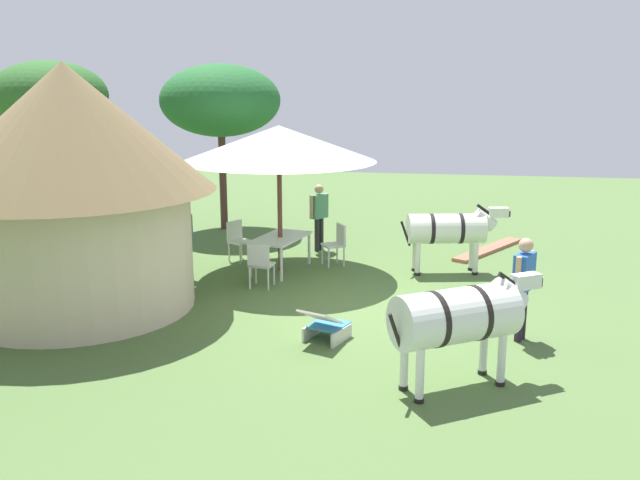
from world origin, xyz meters
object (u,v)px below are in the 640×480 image
zebra_by_umbrella (459,316)px  acacia_tree_left_background (49,96)px  patio_chair_near_hut (337,242)px  patio_chair_near_lawn (238,238)px  patio_dining_table (280,241)px  striped_lounge_chair (325,325)px  standing_watcher (524,280)px  zebra_nearest_camera (449,229)px  acacia_tree_behind_hut (220,101)px  shade_umbrella (279,144)px  thatched_hut (71,176)px  patio_chair_east_end (260,262)px  guest_beside_umbrella (182,233)px  guest_behind_table (319,211)px

zebra_by_umbrella → acacia_tree_left_background: acacia_tree_left_background is taller
patio_chair_near_hut → patio_chair_near_lawn: bearing=59.4°
patio_dining_table → striped_lounge_chair: 4.15m
standing_watcher → zebra_nearest_camera: (3.71, 1.08, -0.05)m
patio_dining_table → acacia_tree_behind_hut: size_ratio=0.38×
shade_umbrella → patio_dining_table: size_ratio=2.40×
thatched_hut → acacia_tree_left_background: bearing=33.3°
shade_umbrella → patio_chair_east_end: size_ratio=4.48×
guest_beside_umbrella → guest_behind_table: 3.58m
thatched_hut → patio_chair_near_lawn: bearing=-27.5°
striped_lounge_chair → zebra_nearest_camera: size_ratio=0.42×
patio_chair_near_lawn → zebra_nearest_camera: bearing=117.3°
guest_beside_umbrella → zebra_by_umbrella: bearing=-11.2°
guest_beside_umbrella → standing_watcher: bearing=6.6°
standing_watcher → patio_chair_east_end: bearing=94.4°
patio_dining_table → zebra_nearest_camera: bearing=-83.1°
shade_umbrella → patio_chair_east_end: shade_umbrella is taller
striped_lounge_chair → guest_behind_table: bearing=122.0°
guest_behind_table → zebra_by_umbrella: 7.67m
shade_umbrella → patio_chair_east_end: 2.54m
acacia_tree_left_background → standing_watcher: bearing=-114.5°
shade_umbrella → acacia_tree_left_background: (1.50, 5.92, 0.89)m
shade_umbrella → patio_chair_near_lawn: shade_umbrella is taller
acacia_tree_behind_hut → guest_beside_umbrella: bearing=-172.8°
thatched_hut → standing_watcher: (-0.34, -7.59, -1.38)m
patio_chair_near_hut → guest_behind_table: guest_behind_table is taller
guest_beside_umbrella → zebra_nearest_camera: size_ratio=0.69×
guest_beside_umbrella → striped_lounge_chair: 4.63m
patio_chair_near_lawn → guest_beside_umbrella: bearing=3.2°
guest_beside_umbrella → zebra_nearest_camera: (1.23, -5.38, 0.00)m
patio_dining_table → guest_behind_table: bearing=-15.4°
patio_dining_table → patio_chair_near_lawn: (0.65, 1.13, -0.14)m
shade_umbrella → patio_chair_near_hut: shade_umbrella is taller
shade_umbrella → zebra_nearest_camera: shade_umbrella is taller
patio_chair_east_end → zebra_nearest_camera: (1.72, -3.62, 0.42)m
guest_beside_umbrella → acacia_tree_behind_hut: size_ratio=0.35×
patio_chair_near_lawn → striped_lounge_chair: bearing=61.3°
guest_behind_table → standing_watcher: bearing=73.9°
guest_beside_umbrella → guest_behind_table: (2.67, -2.38, 0.02)m
zebra_nearest_camera → shade_umbrella: bearing=-94.5°
zebra_by_umbrella → patio_dining_table: bearing=-178.1°
patio_chair_near_hut → guest_behind_table: 1.41m
patio_dining_table → zebra_nearest_camera: (0.43, -3.51, 0.28)m
patio_chair_near_lawn → acacia_tree_behind_hut: acacia_tree_behind_hut is taller
patio_chair_near_lawn → guest_behind_table: size_ratio=0.56×
patio_chair_east_end → guest_beside_umbrella: 1.87m
shade_umbrella → standing_watcher: shade_umbrella is taller
guest_behind_table → standing_watcher: size_ratio=0.97×
patio_chair_near_lawn → standing_watcher: bearing=85.5°
patio_dining_table → striped_lounge_chair: (-3.82, -1.58, -0.41)m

